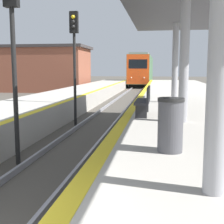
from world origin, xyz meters
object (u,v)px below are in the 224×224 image
(trash_bin, at_px, (170,125))
(bench, at_px, (145,100))
(train, at_px, (142,70))
(signal_near, at_px, (12,32))
(signal_mid, at_px, (74,47))

(trash_bin, xyz_separation_m, bench, (-0.67, 4.48, -0.00))
(train, height_order, bench, train)
(trash_bin, bearing_deg, bench, 98.52)
(signal_near, bearing_deg, signal_mid, 89.89)
(signal_mid, bearing_deg, bench, -44.49)
(train, bearing_deg, trash_bin, -86.16)
(bench, bearing_deg, train, 93.29)
(signal_mid, distance_m, bench, 4.85)
(train, xyz_separation_m, signal_near, (-1.01, -40.65, 1.10))
(bench, bearing_deg, trash_bin, -81.48)
(trash_bin, distance_m, bench, 4.53)
(bench, bearing_deg, signal_mid, 135.51)
(signal_mid, bearing_deg, signal_near, -90.11)
(train, distance_m, trash_bin, 42.64)
(train, xyz_separation_m, trash_bin, (2.86, -42.53, -0.80))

